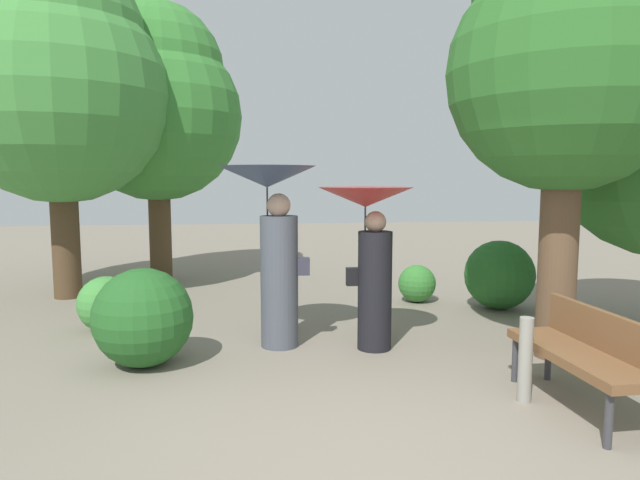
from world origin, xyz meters
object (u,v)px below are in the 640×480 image
(park_bench, at_px, (585,349))
(path_marker_post, at_px, (525,360))
(person_left, at_px, (273,228))
(tree_near_right, at_px, (568,49))
(tree_near_left, at_px, (58,77))
(person_right, at_px, (370,239))
(tree_mid_left, at_px, (156,102))

(park_bench, height_order, path_marker_post, park_bench)
(person_left, distance_m, path_marker_post, 2.98)
(park_bench, xyz_separation_m, path_marker_post, (-0.42, 0.20, -0.14))
(tree_near_right, xyz_separation_m, path_marker_post, (-0.91, -1.12, -2.87))
(tree_near_left, relative_size, path_marker_post, 7.33)
(person_right, distance_m, tree_near_left, 5.85)
(person_left, relative_size, tree_near_left, 0.38)
(person_left, relative_size, person_right, 1.13)
(person_left, height_order, person_right, person_left)
(tree_near_left, distance_m, tree_near_right, 7.31)
(park_bench, relative_size, tree_mid_left, 0.29)
(path_marker_post, bearing_deg, tree_near_right, 50.86)
(person_right, height_order, path_marker_post, person_right)
(path_marker_post, bearing_deg, park_bench, -25.81)
(person_right, xyz_separation_m, tree_near_right, (1.94, -0.53, 1.99))
(tree_near_left, height_order, tree_mid_left, tree_near_left)
(tree_near_left, xyz_separation_m, tree_mid_left, (1.26, 1.41, -0.18))
(tree_near_left, height_order, tree_near_right, tree_near_left)
(person_left, height_order, park_bench, person_left)
(person_left, xyz_separation_m, path_marker_post, (2.08, -1.89, -1.00))
(path_marker_post, bearing_deg, person_right, 121.77)
(person_left, bearing_deg, path_marker_post, -123.62)
(person_right, bearing_deg, tree_near_left, 60.94)
(person_left, relative_size, path_marker_post, 2.78)
(person_left, distance_m, tree_near_left, 4.93)
(park_bench, height_order, tree_near_right, tree_near_right)
(person_right, bearing_deg, person_left, 86.01)
(person_right, distance_m, park_bench, 2.46)
(tree_near_right, bearing_deg, tree_near_left, 148.38)
(tree_near_left, bearing_deg, person_right, -37.60)
(park_bench, bearing_deg, tree_mid_left, -147.60)
(tree_mid_left, bearing_deg, tree_near_right, -46.60)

